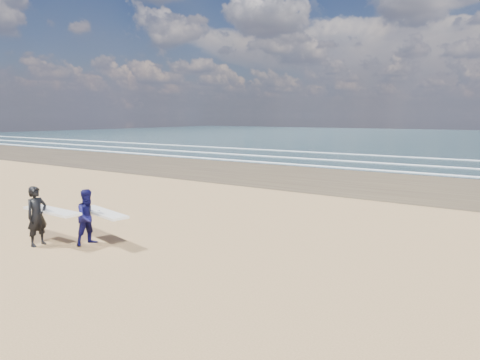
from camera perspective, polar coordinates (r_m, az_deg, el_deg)
The scene contains 2 objects.
surfer_near at distance 13.89m, azimuth -25.22°, elevation -4.28°, with size 2.21×0.96×1.77m.
surfer_far at distance 13.45m, azimuth -19.37°, elevation -4.62°, with size 2.26×1.27×1.66m.
Camera 1 is at (10.32, -7.01, 3.79)m, focal length 32.00 mm.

